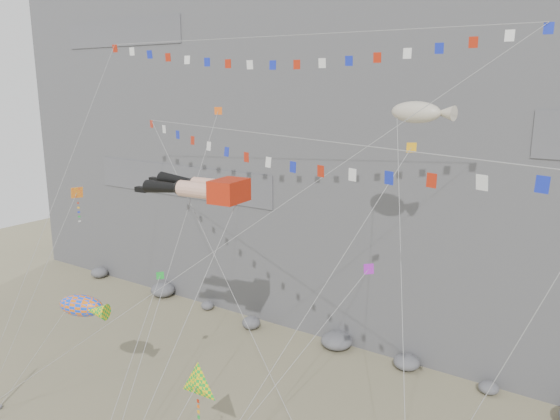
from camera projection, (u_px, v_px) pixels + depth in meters
The scene contains 13 objects.
cliff at pixel (419, 42), 51.20m from camera, with size 80.00×28.00×50.00m, color slate.
talus_boulders at pixel (337, 341), 44.54m from camera, with size 60.00×3.00×1.20m, color slate, non-canonical shape.
legs_kite at pixel (201, 188), 32.23m from camera, with size 7.92×13.85×19.67m.
flag_banner_upper at pixel (284, 36), 32.29m from camera, with size 29.61×14.41×31.37m.
flag_banner_lower at pixel (280, 136), 27.60m from camera, with size 29.88×10.49×21.11m.
harlequin_kite at pixel (76, 194), 37.81m from camera, with size 2.62×8.07×15.56m.
fish_windsock at pixel (81, 306), 33.78m from camera, with size 6.68×5.72×9.90m.
delta_kite at pixel (197, 385), 27.35m from camera, with size 2.47×6.08×8.66m.
blimp_windsock at pixel (416, 113), 30.36m from camera, with size 7.87×13.86×24.03m.
small_kite_a at pixel (216, 118), 36.72m from camera, with size 5.50×16.76×25.57m.
small_kite_b at pixel (366, 272), 29.10m from camera, with size 6.34×11.44×16.62m.
small_kite_c at pixel (158, 281), 31.94m from camera, with size 3.53×9.95×14.05m.
small_kite_d at pixel (406, 156), 27.83m from camera, with size 6.67×14.48×23.37m.
Camera 1 is at (19.13, -19.58, 21.02)m, focal length 35.00 mm.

